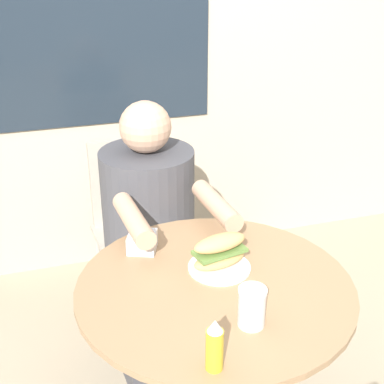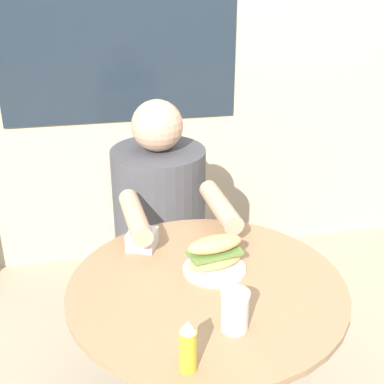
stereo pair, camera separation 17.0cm
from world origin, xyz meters
The scene contains 8 objects.
storefront_wall centered at (0.00, 1.49, 1.40)m, with size 8.00×0.09×2.80m.
cafe_table centered at (0.00, 0.00, 0.56)m, with size 0.83×0.83×0.76m.
diner_chair centered at (-0.06, 0.96, 0.52)m, with size 0.40×0.40×0.87m.
seated_diner centered at (-0.05, 0.61, 0.49)m, with size 0.40×0.69×1.15m.
sandwich_on_plate centered at (0.04, 0.07, 0.81)m, with size 0.20×0.20×0.12m.
drink_cup centered at (0.03, -0.20, 0.82)m, with size 0.08×0.08×0.11m.
napkin_box centered at (-0.16, 0.25, 0.79)m, with size 0.12×0.12×0.06m.
condiment_bottle centered at (-0.12, -0.32, 0.83)m, with size 0.04×0.04×0.14m.
Camera 2 is at (-0.30, -1.28, 1.69)m, focal length 50.00 mm.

